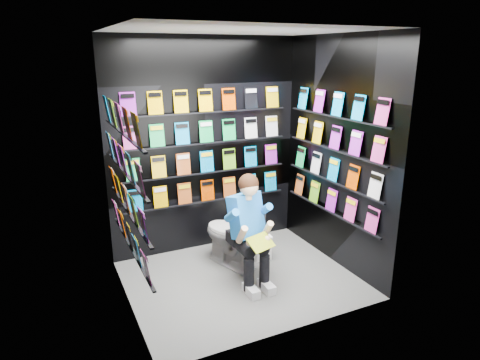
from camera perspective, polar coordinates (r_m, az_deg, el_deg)
name	(u,v)px	position (r m, az deg, el deg)	size (l,w,h in m)	color
floor	(241,279)	(4.83, 0.12, -13.11)	(2.40, 2.40, 0.00)	#585856
ceiling	(241,30)	(4.20, 0.15, 19.38)	(2.40, 2.40, 0.00)	white
wall_back	(206,147)	(5.23, -4.60, 4.47)	(2.40, 0.04, 2.60)	black
wall_front	(294,194)	(3.50, 7.21, -1.82)	(2.40, 0.04, 2.60)	black
wall_left	(121,180)	(3.99, -15.62, 0.01)	(0.04, 2.00, 2.60)	black
wall_right	(337,154)	(4.96, 12.77, 3.42)	(0.04, 2.00, 2.60)	black
comics_back	(207,147)	(5.20, -4.49, 4.46)	(2.10, 0.06, 1.37)	#C53E00
comics_left	(124,179)	(3.99, -15.20, 0.13)	(0.06, 1.70, 1.37)	#C53E00
comics_right	(335,154)	(4.94, 12.50, 3.45)	(0.06, 1.70, 1.37)	#C53E00
toilet	(231,235)	(5.00, -1.22, -7.33)	(0.42, 0.75, 0.73)	white
longbox	(258,245)	(5.31, 2.44, -8.60)	(0.20, 0.36, 0.27)	white
longbox_lid	(258,233)	(5.25, 2.46, -7.14)	(0.22, 0.38, 0.03)	white
reader	(245,216)	(4.54, 0.72, -4.82)	(0.47, 0.69, 1.27)	blue
held_comic	(261,242)	(4.32, 2.78, -8.31)	(0.28, 0.01, 0.19)	green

